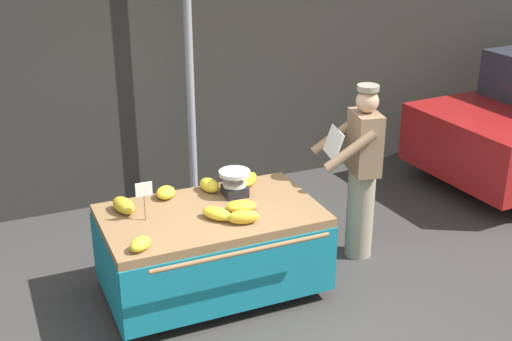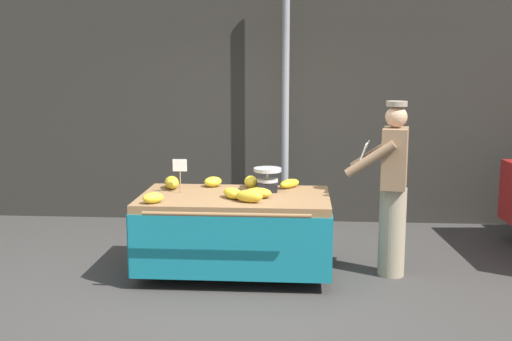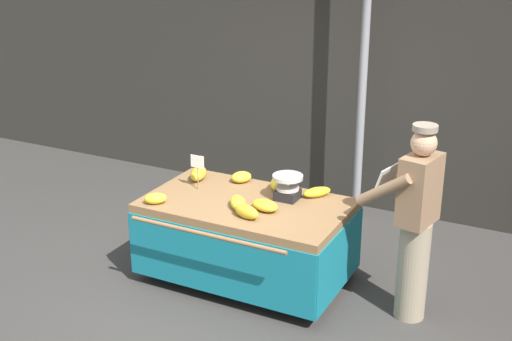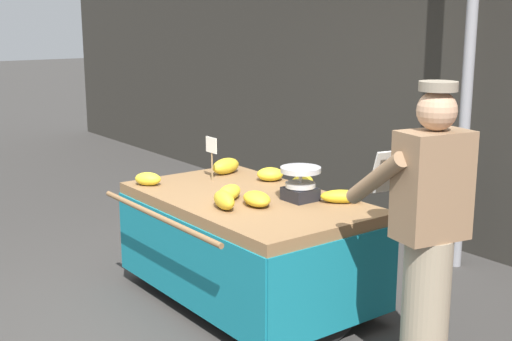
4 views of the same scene
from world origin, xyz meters
The scene contains 15 objects.
ground_plane centered at (0.00, 0.00, 0.00)m, with size 60.00×60.00×0.00m, color #383533.
back_wall centered at (0.00, 2.77, 1.76)m, with size 16.00×0.24×3.53m, color #2D2B26.
street_pole centered at (0.36, 2.30, 1.68)m, with size 0.09×0.09×3.36m, color gray.
banana_cart centered at (-0.07, 0.46, 0.59)m, with size 1.86×1.29×0.80m.
weighing_scale centered at (0.23, 0.69, 0.92)m, with size 0.28×0.28×0.23m.
price_sign centered at (-0.62, 0.52, 1.05)m, with size 0.14×0.01×0.34m.
banana_bunch_0 centered at (0.05, 0.86, 0.86)m, with size 0.14×0.23×0.12m, color yellow.
banana_bunch_1 centered at (0.16, 0.37, 0.85)m, with size 0.17×0.26×0.10m, color gold.
banana_bunch_2 centered at (-0.75, 0.75, 0.86)m, with size 0.14×0.28×0.13m, color gold.
banana_bunch_3 centered at (-0.79, 0.06, 0.85)m, with size 0.13×0.20×0.10m, color yellow.
banana_bunch_4 centered at (0.45, 0.87, 0.84)m, with size 0.12×0.28×0.09m, color gold.
banana_bunch_5 centered at (-0.08, 0.31, 0.85)m, with size 0.13×0.28×0.10m, color yellow.
banana_bunch_6 centered at (0.09, 0.15, 0.86)m, with size 0.12×0.26×0.12m, color gold.
banana_bunch_7 centered at (-0.35, 0.88, 0.85)m, with size 0.16×0.20×0.10m, color yellow.
vendor_person centered at (1.45, 0.55, 0.87)m, with size 0.64×0.59×1.71m.
Camera 4 is at (3.68, -2.29, 2.03)m, focal length 47.84 mm.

